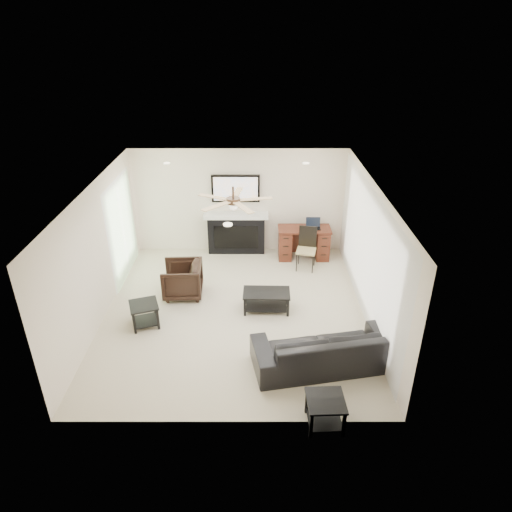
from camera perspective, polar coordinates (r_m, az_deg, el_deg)
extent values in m
plane|color=beige|center=(8.95, -2.56, -6.93)|extent=(5.50, 5.50, 0.00)
cube|color=white|center=(7.82, -2.94, 8.40)|extent=(5.00, 5.50, 0.04)
cube|color=beige|center=(10.83, -2.11, 6.85)|extent=(5.00, 0.04, 2.50)
cube|color=beige|center=(6.00, -3.87, -11.83)|extent=(5.00, 0.04, 2.50)
cube|color=beige|center=(8.79, -19.24, 0.21)|extent=(0.04, 5.50, 2.50)
cube|color=beige|center=(8.56, 14.22, 0.21)|extent=(0.04, 5.50, 2.50)
cube|color=silver|center=(8.65, 13.74, 0.40)|extent=(0.04, 5.10, 2.40)
cube|color=#93BC89|center=(10.20, -16.32, 3.17)|extent=(0.04, 1.80, 2.10)
cylinder|color=#382619|center=(8.00, -2.86, 6.94)|extent=(1.40, 1.40, 0.30)
imported|color=black|center=(7.59, 8.52, -11.30)|extent=(2.42, 1.30, 0.67)
imported|color=black|center=(9.39, -9.19, -2.93)|extent=(0.82, 0.80, 0.71)
cube|color=black|center=(8.89, 1.31, -5.63)|extent=(0.91, 0.52, 0.40)
cube|color=black|center=(6.72, 8.60, -18.71)|extent=(0.54, 0.54, 0.45)
cube|color=black|center=(8.70, -13.73, -7.13)|extent=(0.63, 0.63, 0.45)
cube|color=black|center=(10.78, -2.52, 5.07)|extent=(1.52, 0.34, 1.91)
cube|color=#3D1A0F|center=(10.80, 5.98, 1.63)|extent=(1.22, 0.56, 0.76)
cube|color=black|center=(10.26, 6.30, 0.83)|extent=(0.51, 0.52, 0.97)
cube|color=black|center=(10.60, 7.20, 3.99)|extent=(0.33, 0.24, 0.23)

